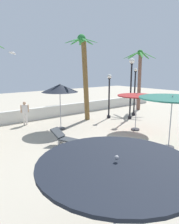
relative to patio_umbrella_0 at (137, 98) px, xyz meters
The scene contains 15 objects.
ground_plane 4.16m from the patio_umbrella_0, 145.44° to the right, with size 56.00×56.00×0.00m, color #B2A893.
boundary_wall 7.29m from the patio_umbrella_0, 114.81° to the left, with size 25.20×0.30×0.91m, color silver.
patio_umbrella_0 is the anchor object (origin of this frame).
patio_umbrella_2 4.80m from the patio_umbrella_0, 139.68° to the left, with size 2.27×2.27×2.93m.
patio_umbrella_3 3.24m from the patio_umbrella_0, 110.78° to the right, with size 3.08×3.08×2.62m.
patio_umbrella_4 9.63m from the patio_umbrella_0, 142.86° to the right, with size 2.80×2.80×2.34m.
palm_tree_1 7.05m from the patio_umbrella_0, 37.60° to the left, with size 2.99×3.00×5.51m.
palm_tree_2 4.54m from the patio_umbrella_0, 103.16° to the left, with size 2.35×2.35×6.19m.
lamp_post_0 3.14m from the patio_umbrella_0, 47.84° to the left, with size 0.41×0.41×4.58m.
lamp_post_1 4.25m from the patio_umbrella_0, 41.39° to the left, with size 0.29×0.29×3.89m.
lamp_post_2 3.58m from the patio_umbrella_0, 74.77° to the left, with size 0.33×0.33×3.42m.
lounge_chair_0 5.18m from the patio_umbrella_0, behind, with size 1.17×1.95×0.84m.
guest_3 7.51m from the patio_umbrella_0, 132.87° to the left, with size 0.55×0.32×1.65m.
seagull_0 9.37m from the patio_umbrella_0, 80.38° to the left, with size 1.30×0.38×0.19m.
seagull_1 8.24m from the patio_umbrella_0, 136.93° to the left, with size 0.77×1.11×0.15m.
Camera 1 is at (-7.13, -6.09, 3.81)m, focal length 33.13 mm.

